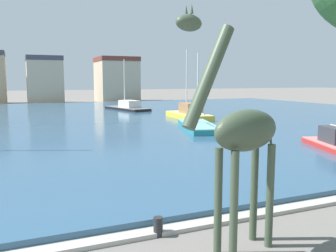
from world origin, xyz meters
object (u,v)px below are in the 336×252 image
at_px(sailboat_yellow, 187,115).
at_px(mooring_bollard, 158,227).
at_px(sailboat_black, 125,108).
at_px(sailboat_teal, 197,127).
at_px(giraffe_statue, 242,135).

bearing_deg(sailboat_yellow, mooring_bollard, -117.45).
bearing_deg(mooring_bollard, sailboat_yellow, 62.55).
relative_size(sailboat_black, sailboat_yellow, 1.19).
bearing_deg(mooring_bollard, sailboat_teal, 59.46).
xyz_separation_m(sailboat_black, sailboat_yellow, (2.72, -12.14, 0.11)).
relative_size(sailboat_teal, mooring_bollard, 15.94).
relative_size(giraffe_statue, sailboat_yellow, 0.71).
height_order(giraffe_statue, sailboat_teal, sailboat_teal).
xyz_separation_m(sailboat_black, sailboat_teal, (0.24, -19.09, -0.11)).
relative_size(sailboat_black, mooring_bollard, 17.76).
bearing_deg(giraffe_statue, mooring_bollard, 133.13).
bearing_deg(sailboat_yellow, giraffe_statue, -113.26).
bearing_deg(sailboat_yellow, sailboat_teal, -109.63).
distance_m(giraffe_statue, sailboat_teal, 19.42).
xyz_separation_m(sailboat_yellow, sailboat_teal, (-2.48, -6.96, -0.21)).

